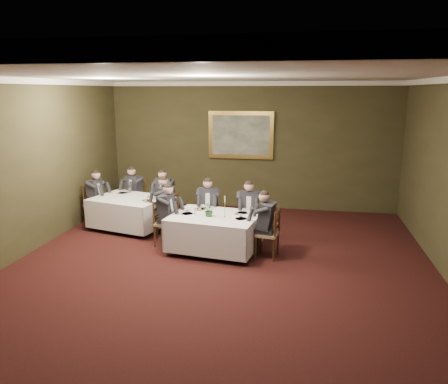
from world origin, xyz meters
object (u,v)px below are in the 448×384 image
(chair_main_backleft, at_px, (208,223))
(diner_main_backleft, at_px, (208,214))
(diner_sec_backleft, at_px, (135,198))
(diner_sec_backright, at_px, (165,202))
(candlestick, at_px, (225,209))
(chair_sec_backright, at_px, (165,210))
(painting, at_px, (241,135))
(chair_main_backright, at_px, (248,227))
(diner_main_endright, at_px, (267,233))
(diner_main_endleft, at_px, (166,222))
(chair_main_endleft, at_px, (166,232))
(diner_main_backright, at_px, (249,217))
(chair_sec_backleft, at_px, (136,207))
(centerpiece, at_px, (209,210))
(diner_sec_endright, at_px, (167,213))
(chair_sec_endleft, at_px, (95,212))
(diner_sec_endleft, at_px, (95,203))
(table_second, at_px, (130,210))
(table_main, at_px, (215,230))
(chair_sec_endright, at_px, (168,222))
(chair_main_endright, at_px, (268,244))

(chair_main_backleft, height_order, diner_main_backleft, diner_main_backleft)
(diner_sec_backleft, height_order, diner_sec_backright, same)
(candlestick, bearing_deg, chair_sec_backright, 134.76)
(diner_sec_backleft, xyz_separation_m, chair_sec_backright, (0.88, -0.20, -0.23))
(painting, bearing_deg, chair_main_backright, -77.74)
(diner_main_endright, relative_size, diner_sec_backleft, 1.00)
(diner_main_endleft, bearing_deg, diner_main_endright, 86.31)
(diner_main_backleft, xyz_separation_m, chair_sec_backright, (-1.33, 0.88, -0.23))
(chair_main_backleft, distance_m, candlestick, 1.36)
(chair_main_endleft, bearing_deg, diner_sec_backleft, -138.41)
(chair_sec_backright, relative_size, candlestick, 2.21)
(diner_main_backright, distance_m, chair_sec_backleft, 3.38)
(chair_sec_backright, bearing_deg, chair_main_backright, 162.65)
(chair_sec_backleft, relative_size, diner_sec_backright, 0.74)
(diner_main_endright, height_order, centerpiece, diner_main_endright)
(chair_main_backleft, bearing_deg, painting, -104.37)
(chair_main_backright, bearing_deg, chair_sec_backright, -30.34)
(diner_sec_endright, bearing_deg, chair_main_backleft, -74.76)
(diner_sec_backright, height_order, chair_sec_endleft, diner_sec_backright)
(diner_main_backleft, relative_size, chair_sec_backleft, 1.35)
(chair_sec_endleft, height_order, centerpiece, centerpiece)
(chair_sec_endleft, bearing_deg, diner_sec_endleft, 90.00)
(chair_sec_backright, bearing_deg, chair_main_backleft, 153.19)
(chair_main_backright, relative_size, candlestick, 2.21)
(candlestick, bearing_deg, table_second, 155.00)
(diner_main_backright, height_order, chair_sec_backleft, diner_main_backright)
(diner_sec_backleft, bearing_deg, diner_sec_endleft, 66.46)
(diner_sec_endright, bearing_deg, chair_sec_backleft, 54.81)
(diner_sec_backleft, height_order, chair_sec_backright, diner_sec_backleft)
(chair_main_backright, relative_size, chair_main_endleft, 1.00)
(chair_main_backleft, height_order, candlestick, candlestick)
(diner_sec_backleft, xyz_separation_m, centerpiece, (2.46, -2.13, 0.39))
(diner_main_backright, distance_m, diner_sec_backleft, 3.38)
(table_main, relative_size, chair_sec_endright, 1.94)
(table_second, height_order, chair_main_backleft, chair_main_backleft)
(diner_main_backright, xyz_separation_m, chair_sec_backleft, (-3.14, 1.23, -0.23))
(chair_sec_endright, distance_m, painting, 3.49)
(chair_sec_backleft, relative_size, diner_sec_backleft, 0.74)
(table_main, distance_m, diner_sec_backright, 2.48)
(table_second, xyz_separation_m, centerpiece, (2.23, -1.19, 0.46))
(diner_main_backleft, xyz_separation_m, diner_main_endright, (1.45, -1.11, 0.00))
(diner_main_backleft, relative_size, centerpiece, 4.74)
(chair_main_backleft, relative_size, painting, 0.55)
(diner_main_endleft, relative_size, chair_sec_endright, 1.35)
(diner_main_backleft, distance_m, diner_sec_backright, 1.59)
(diner_main_backleft, relative_size, diner_sec_backleft, 1.00)
(diner_main_backleft, bearing_deg, table_second, -11.18)
(chair_sec_endright, bearing_deg, diner_main_endleft, -156.83)
(chair_sec_endleft, distance_m, centerpiece, 3.62)
(chair_main_endright, xyz_separation_m, chair_sec_backright, (-2.79, 2.00, 0.00))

